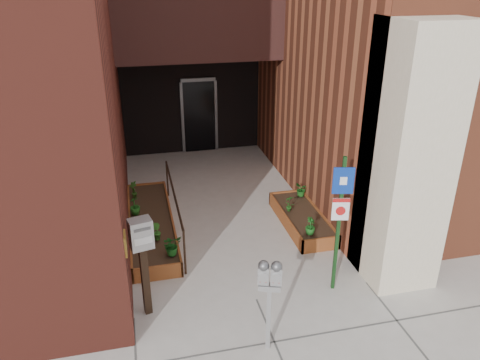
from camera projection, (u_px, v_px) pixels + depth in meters
ground at (257, 300)px, 7.77m from camera, size 80.00×80.00×0.00m
planter_left at (151, 225)px, 9.78m from camera, size 0.90×3.60×0.30m
planter_right at (302, 219)px, 10.00m from camera, size 0.80×2.20×0.30m
handrail at (174, 197)px, 9.59m from camera, size 0.04×3.34×0.90m
parking_meter at (270, 282)px, 6.32m from camera, size 0.34×0.22×1.48m
sign_post at (340, 212)px, 7.44m from camera, size 0.33×0.11×2.43m
payment_dropbox at (142, 247)px, 6.99m from camera, size 0.38×0.32×1.68m
shrub_left_a at (172, 245)px, 8.39m from camera, size 0.45×0.45×0.38m
shrub_left_b at (156, 232)px, 8.88m from camera, size 0.25×0.25×0.33m
shrub_left_c at (135, 206)px, 9.79m from camera, size 0.30×0.30×0.39m
shrub_left_d at (134, 189)px, 10.52m from camera, size 0.28×0.28×0.39m
shrub_right_a at (310, 226)px, 9.06m from camera, size 0.28×0.28×0.35m
shrub_right_b at (289, 203)px, 9.92m from camera, size 0.21×0.21×0.37m
shrub_right_c at (301, 190)px, 10.59m from camera, size 0.31×0.31×0.32m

